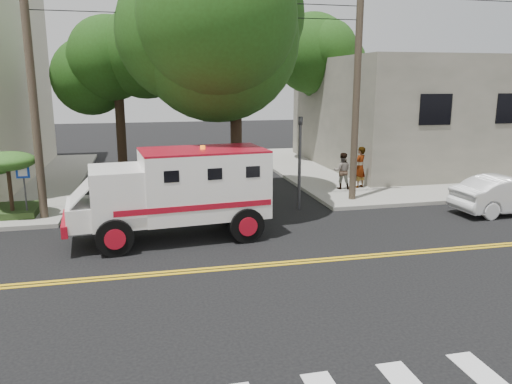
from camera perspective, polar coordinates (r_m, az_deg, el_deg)
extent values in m
plane|color=black|center=(13.56, -3.27, -8.69)|extent=(100.00, 100.00, 0.00)
cube|color=gray|center=(30.68, 17.76, 2.90)|extent=(17.00, 17.00, 0.15)
cube|color=#676458|center=(31.56, 20.04, 8.62)|extent=(14.00, 12.00, 6.00)
cylinder|color=#382D23|center=(18.80, -24.16, 10.24)|extent=(0.28, 0.28, 9.00)
cylinder|color=#382D23|center=(20.47, 11.42, 11.18)|extent=(0.28, 0.28, 9.00)
cylinder|color=black|center=(19.36, -2.30, 8.38)|extent=(0.44, 0.44, 7.00)
sphere|color=#1D3E10|center=(19.42, -2.39, 18.73)|extent=(5.32, 5.32, 5.32)
sphere|color=#1D3E10|center=(19.00, 1.66, 20.61)|extent=(4.56, 4.56, 4.56)
cylinder|color=black|center=(24.57, -15.20, 7.21)|extent=(0.44, 0.44, 5.60)
sphere|color=#1D3E10|center=(24.49, -15.58, 13.74)|extent=(3.92, 3.92, 3.92)
sphere|color=#1D3E10|center=(23.93, -13.62, 14.89)|extent=(3.36, 3.36, 3.36)
cylinder|color=black|center=(30.44, 7.47, 8.82)|extent=(0.44, 0.44, 5.95)
sphere|color=#1D3E10|center=(30.39, 7.63, 14.42)|extent=(4.20, 4.20, 4.20)
sphere|color=#1D3E10|center=(30.18, 9.73, 15.23)|extent=(3.60, 3.60, 3.60)
cylinder|color=#3F3F42|center=(19.26, 5.00, 3.22)|extent=(0.12, 0.12, 3.60)
imported|color=#3F3F42|center=(19.09, 5.08, 7.22)|extent=(0.15, 0.18, 0.90)
cylinder|color=#3F3F42|center=(19.51, -24.86, -0.18)|extent=(0.06, 0.06, 2.00)
cube|color=#0C33A5|center=(19.30, -25.12, 2.10)|extent=(0.45, 0.03, 0.45)
cylinder|color=black|center=(19.67, -26.29, 0.46)|extent=(0.14, 0.14, 1.68)
ellipsoid|color=#224D17|center=(19.51, -26.56, 3.18)|extent=(1.91, 1.91, 0.66)
cube|color=white|center=(15.97, -6.02, 1.00)|extent=(4.05, 2.63, 2.07)
cube|color=white|center=(15.67, -15.56, -0.36)|extent=(1.78, 2.31, 1.68)
cube|color=black|center=(15.56, -18.48, 1.03)|extent=(0.22, 1.68, 0.69)
cube|color=white|center=(15.77, -19.21, -2.37)|extent=(1.07, 2.05, 0.69)
cube|color=#A20C1D|center=(15.85, -20.93, -3.36)|extent=(0.38, 2.13, 0.35)
cube|color=#A20C1D|center=(15.79, -6.11, 4.79)|extent=(4.05, 2.63, 0.06)
cylinder|color=black|center=(14.84, -15.85, -5.05)|extent=(1.11, 0.42, 1.09)
cylinder|color=black|center=(16.97, -16.25, -2.87)|extent=(1.11, 0.42, 1.09)
cylinder|color=black|center=(15.49, -1.08, -3.82)|extent=(1.11, 0.42, 1.09)
cylinder|color=black|center=(17.53, -3.26, -1.88)|extent=(1.11, 0.42, 1.09)
imported|color=silver|center=(21.13, 26.90, -0.27)|extent=(4.40, 1.71, 1.43)
imported|color=gray|center=(23.17, 11.78, 2.80)|extent=(0.81, 0.75, 1.87)
imported|color=gray|center=(22.74, 9.83, 2.40)|extent=(0.96, 0.85, 1.64)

